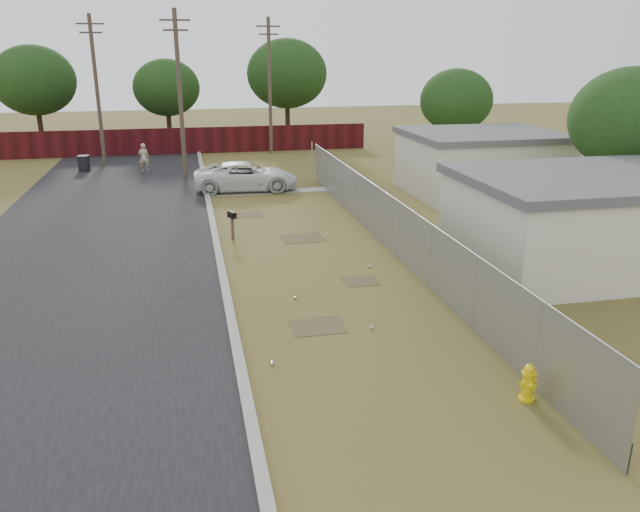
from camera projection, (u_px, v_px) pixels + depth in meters
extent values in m
plane|color=brown|center=(310.00, 264.00, 21.20)|extent=(120.00, 120.00, 0.00)
cube|color=black|center=(106.00, 217.00, 27.12)|extent=(9.00, 60.00, 0.02)
cube|color=#9E9A93|center=(210.00, 210.00, 28.00)|extent=(0.25, 60.00, 0.12)
cube|color=#9E9A93|center=(266.00, 192.00, 31.86)|extent=(6.20, 1.00, 0.03)
cylinder|color=#919499|center=(633.00, 424.00, 10.36)|extent=(0.06, 0.06, 2.00)
cylinder|color=#919499|center=(537.00, 345.00, 13.15)|extent=(0.06, 0.06, 2.00)
cylinder|color=#919499|center=(475.00, 293.00, 15.93)|extent=(0.06, 0.06, 2.00)
cylinder|color=#919499|center=(431.00, 257.00, 18.72)|extent=(0.06, 0.06, 2.00)
cylinder|color=#919499|center=(398.00, 230.00, 21.50)|extent=(0.06, 0.06, 2.00)
cylinder|color=#919499|center=(373.00, 209.00, 24.28)|extent=(0.06, 0.06, 2.00)
cylinder|color=#919499|center=(353.00, 193.00, 27.07)|extent=(0.06, 0.06, 2.00)
cylinder|color=#919499|center=(337.00, 180.00, 29.85)|extent=(0.06, 0.06, 2.00)
cylinder|color=#919499|center=(323.00, 169.00, 32.64)|extent=(0.06, 0.06, 2.00)
cylinder|color=#919499|center=(312.00, 159.00, 35.42)|extent=(0.06, 0.06, 2.00)
cylinder|color=#919499|center=(390.00, 196.00, 22.11)|extent=(0.04, 26.00, 0.04)
cube|color=gray|center=(389.00, 223.00, 22.43)|extent=(0.01, 26.00, 2.00)
cube|color=black|center=(390.00, 241.00, 22.66)|extent=(0.03, 26.00, 0.60)
cube|color=#3F0D10|center=(154.00, 142.00, 42.92)|extent=(30.00, 0.12, 1.80)
cylinder|color=#4B3D32|center=(180.00, 97.00, 33.83)|extent=(0.24, 0.24, 9.00)
cube|color=#4B3D32|center=(175.00, 20.00, 32.60)|extent=(1.60, 0.10, 0.10)
cube|color=#4B3D32|center=(176.00, 30.00, 32.76)|extent=(1.30, 0.10, 0.10)
cylinder|color=#4B3D32|center=(97.00, 91.00, 38.40)|extent=(0.24, 0.24, 9.00)
cube|color=#4B3D32|center=(90.00, 24.00, 37.17)|extent=(1.60, 0.10, 0.10)
cube|color=#4B3D32|center=(91.00, 33.00, 37.33)|extent=(1.30, 0.10, 0.10)
cylinder|color=#4B3D32|center=(270.00, 87.00, 42.45)|extent=(0.24, 0.24, 9.00)
cube|color=#4B3D32|center=(268.00, 26.00, 41.23)|extent=(1.60, 0.10, 0.10)
cube|color=#4B3D32|center=(269.00, 34.00, 41.38)|extent=(1.30, 0.10, 0.10)
cube|color=beige|center=(587.00, 225.00, 20.70)|extent=(8.00, 6.00, 2.80)
cube|color=#515156|center=(594.00, 178.00, 20.21)|extent=(8.32, 6.24, 0.30)
cube|color=beige|center=(480.00, 166.00, 31.20)|extent=(7.00, 6.00, 2.80)
cube|color=#515156|center=(483.00, 134.00, 30.72)|extent=(7.28, 6.24, 0.30)
cylinder|color=#2D2214|center=(41.00, 127.00, 44.80)|extent=(0.36, 0.36, 3.30)
ellipsoid|color=black|center=(34.00, 80.00, 43.78)|extent=(5.70, 5.70, 4.84)
cylinder|color=#2D2214|center=(169.00, 125.00, 47.59)|extent=(0.36, 0.36, 2.86)
ellipsoid|color=black|center=(166.00, 88.00, 46.71)|extent=(4.94, 4.94, 4.20)
cylinder|color=#2D2214|center=(288.00, 120.00, 48.35)|extent=(0.36, 0.36, 3.52)
ellipsoid|color=black|center=(287.00, 74.00, 47.27)|extent=(6.08, 6.08, 5.17)
cylinder|color=#2D2214|center=(453.00, 141.00, 40.08)|extent=(0.36, 0.36, 2.64)
ellipsoid|color=black|center=(456.00, 100.00, 39.27)|extent=(4.56, 4.56, 3.88)
cylinder|color=#2D2214|center=(621.00, 186.00, 26.32)|extent=(0.36, 0.36, 2.86)
ellipsoid|color=black|center=(631.00, 119.00, 25.44)|extent=(4.94, 4.94, 4.20)
cylinder|color=yellow|center=(526.00, 398.00, 12.95)|extent=(0.38, 0.38, 0.06)
cylinder|color=yellow|center=(528.00, 386.00, 12.86)|extent=(0.27, 0.27, 0.57)
cylinder|color=yellow|center=(529.00, 373.00, 12.77)|extent=(0.34, 0.34, 0.05)
sphere|color=yellow|center=(530.00, 370.00, 12.75)|extent=(0.25, 0.25, 0.23)
cylinder|color=yellow|center=(530.00, 365.00, 12.71)|extent=(0.04, 0.04, 0.06)
cylinder|color=yellow|center=(522.00, 384.00, 12.80)|extent=(0.11, 0.12, 0.11)
cylinder|color=yellow|center=(534.00, 382.00, 12.88)|extent=(0.11, 0.12, 0.11)
cylinder|color=yellow|center=(532.00, 386.00, 12.72)|extent=(0.15, 0.14, 0.14)
cube|color=brown|center=(233.00, 228.00, 23.69)|extent=(0.11, 0.11, 0.93)
cube|color=black|center=(232.00, 216.00, 23.53)|extent=(0.34, 0.48, 0.17)
cylinder|color=black|center=(232.00, 214.00, 23.51)|extent=(0.34, 0.48, 0.17)
cube|color=red|center=(235.00, 217.00, 23.35)|extent=(0.03, 0.04, 0.09)
imported|color=silver|center=(246.00, 176.00, 32.04)|extent=(5.41, 2.71, 1.47)
imported|color=tan|center=(144.00, 157.00, 37.01)|extent=(0.63, 0.42, 1.67)
cube|color=black|center=(84.00, 164.00, 37.14)|extent=(0.64, 0.64, 0.89)
cube|color=black|center=(83.00, 156.00, 36.99)|extent=(0.70, 0.70, 0.07)
cylinder|color=black|center=(88.00, 171.00, 37.00)|extent=(0.07, 0.19, 0.19)
cylinder|color=silver|center=(371.00, 327.00, 16.24)|extent=(0.12, 0.11, 0.07)
cylinder|color=#BCBCC1|center=(295.00, 298.00, 18.18)|extent=(0.10, 0.12, 0.07)
cylinder|color=silver|center=(369.00, 266.00, 20.83)|extent=(0.11, 0.08, 0.07)
cylinder|color=#BCBCC1|center=(272.00, 363.00, 14.38)|extent=(0.09, 0.11, 0.07)
cylinder|color=silver|center=(327.00, 234.00, 24.49)|extent=(0.07, 0.10, 0.07)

